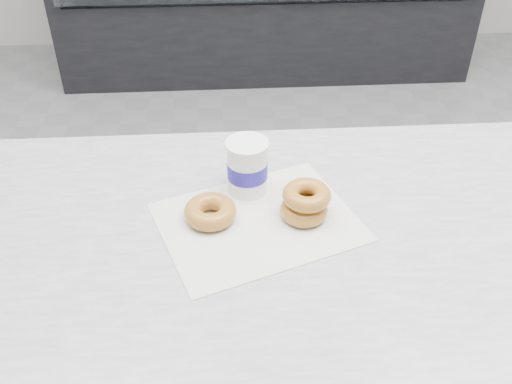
% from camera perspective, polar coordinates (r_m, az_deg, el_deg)
% --- Properties ---
extents(ground, '(5.00, 5.00, 0.00)m').
position_cam_1_polar(ground, '(2.06, 5.41, -12.27)').
color(ground, gray).
rests_on(ground, ground).
extents(wax_paper, '(0.41, 0.36, 0.00)m').
position_cam_1_polar(wax_paper, '(1.02, 0.20, -3.01)').
color(wax_paper, silver).
rests_on(wax_paper, counter).
extents(donut_single, '(0.10, 0.10, 0.03)m').
position_cam_1_polar(donut_single, '(1.02, -4.60, -1.98)').
color(donut_single, '#BB8133').
rests_on(donut_single, wax_paper).
extents(donut_stack, '(0.12, 0.12, 0.06)m').
position_cam_1_polar(donut_stack, '(1.02, 4.94, -1.06)').
color(donut_stack, '#BB8133').
rests_on(donut_stack, wax_paper).
extents(coffee_cup, '(0.10, 0.10, 0.11)m').
position_cam_1_polar(coffee_cup, '(1.07, -0.88, 2.56)').
color(coffee_cup, white).
rests_on(coffee_cup, counter).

